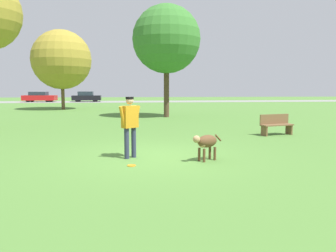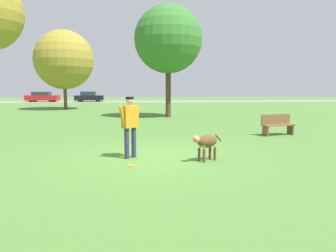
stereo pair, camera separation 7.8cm
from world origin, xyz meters
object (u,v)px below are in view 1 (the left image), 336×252
object	(u,v)px
frisbee	(132,165)
park_bench	(276,124)
parked_car_black	(86,97)
parked_car_red	(39,97)
tree_mid_center	(166,39)
tree_far_left	(62,60)
person	(130,122)
dog	(206,142)

from	to	relation	value
frisbee	park_bench	world-z (taller)	park_bench
parked_car_black	parked_car_red	bearing A→B (deg)	177.92
tree_mid_center	tree_far_left	distance (m)	11.98
person	park_bench	bearing A→B (deg)	-5.10
tree_far_left	dog	bearing A→B (deg)	-69.37
tree_mid_center	frisbee	bearing A→B (deg)	-99.29
tree_far_left	frisbee	bearing A→B (deg)	-74.28
person	parked_car_red	world-z (taller)	person
dog	frisbee	bearing A→B (deg)	-21.51
tree_mid_center	parked_car_red	world-z (taller)	tree_mid_center
tree_mid_center	park_bench	bearing A→B (deg)	-67.30
tree_mid_center	person	bearing A→B (deg)	-100.12
tree_far_left	parked_car_black	bearing A→B (deg)	91.00
person	tree_far_left	bearing A→B (deg)	67.84
person	dog	bearing A→B (deg)	-53.91
park_bench	dog	bearing A→B (deg)	-146.58
person	park_bench	xyz separation A→B (m)	(5.86, 3.85, -0.54)
frisbee	tree_far_left	xyz separation A→B (m)	(-6.19, 21.98, 4.35)
frisbee	tree_far_left	size ratio (longest dim) A/B	0.03
frisbee	parked_car_black	world-z (taller)	parked_car_black
dog	person	bearing A→B (deg)	-47.93
dog	frisbee	size ratio (longest dim) A/B	4.22
frisbee	tree_mid_center	distance (m)	14.51
person	parked_car_black	size ratio (longest dim) A/B	0.42
tree_far_left	parked_car_red	xyz separation A→B (m)	(-6.60, 16.55, -3.67)
tree_mid_center	tree_far_left	size ratio (longest dim) A/B	1.04
dog	tree_mid_center	bearing A→B (deg)	-123.57
dog	parked_car_black	xyz separation A→B (m)	(-8.42, 38.14, 0.20)
dog	park_bench	size ratio (longest dim) A/B	0.63
parked_car_red	person	bearing A→B (deg)	-68.49
tree_far_left	parked_car_black	distance (m)	16.94
frisbee	parked_car_red	bearing A→B (deg)	108.36
park_bench	person	bearing A→B (deg)	-161.89
person	parked_car_red	size ratio (longest dim) A/B	0.38
frisbee	tree_far_left	world-z (taller)	tree_far_left
tree_mid_center	park_bench	size ratio (longest dim) A/B	4.95
person	park_bench	world-z (taller)	person
dog	tree_far_left	xyz separation A→B (m)	(-8.13, 21.60, 3.87)
dog	parked_car_black	world-z (taller)	parked_car_black
person	tree_mid_center	world-z (taller)	tree_mid_center
dog	park_bench	xyz separation A→B (m)	(3.88, 4.40, -0.04)
person	tree_mid_center	size ratio (longest dim) A/B	0.23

